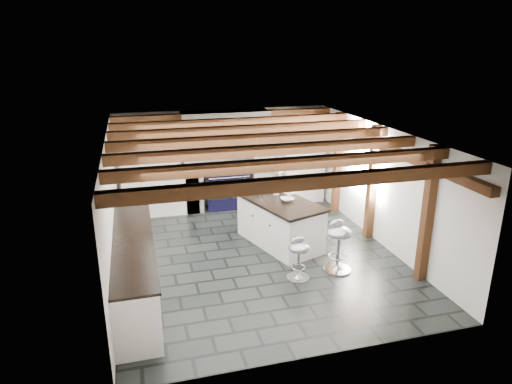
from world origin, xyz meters
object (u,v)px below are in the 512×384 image
object	(u,v)px
bar_stool_near	(338,240)
bar_stool_far	(299,254)
range_cooker	(227,188)
kitchen_island	(280,222)

from	to	relation	value
bar_stool_near	bar_stool_far	distance (m)	0.77
range_cooker	bar_stool_near	size ratio (longest dim) A/B	1.10
range_cooker	bar_stool_far	world-z (taller)	range_cooker
kitchen_island	bar_stool_far	xyz separation A→B (m)	(-0.13, -1.41, -0.01)
range_cooker	bar_stool_near	world-z (taller)	range_cooker
kitchen_island	bar_stool_near	distance (m)	1.45
kitchen_island	bar_stool_near	bearing A→B (deg)	-82.58
kitchen_island	bar_stool_far	bearing A→B (deg)	-113.35
bar_stool_near	bar_stool_far	size ratio (longest dim) A/B	1.26
range_cooker	bar_stool_near	bearing A→B (deg)	-71.82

